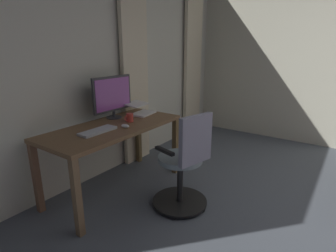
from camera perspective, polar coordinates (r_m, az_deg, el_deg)
name	(u,v)px	position (r m, az deg, el deg)	size (l,w,h in m)	color
back_room_partition	(107,59)	(3.46, -12.81, 13.69)	(5.07, 0.10, 2.84)	beige
curtain_left_panel	(193,63)	(4.90, 5.28, 13.21)	(0.50, 0.06, 2.57)	beige
curtain_right_panel	(135,69)	(3.66, -7.10, 11.99)	(0.47, 0.06, 2.57)	beige
desk	(114,134)	(2.95, -11.43, -1.63)	(1.55, 0.69, 0.76)	brown
office_chair	(185,166)	(2.64, 3.54, -8.42)	(0.56, 0.56, 0.99)	black
computer_monitor	(113,95)	(3.18, -11.68, 6.44)	(0.57, 0.18, 0.49)	#333338
computer_keyboard	(98,131)	(2.73, -14.68, -1.03)	(0.39, 0.14, 0.02)	#B7BCC1
laptop	(141,110)	(3.36, -5.85, 3.44)	(0.34, 0.34, 0.14)	white
computer_mouse	(125,126)	(2.82, -9.09, 0.00)	(0.06, 0.10, 0.04)	white
mug_tea	(130,118)	(3.02, -8.16, 1.77)	(0.12, 0.08, 0.09)	#CC3D33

